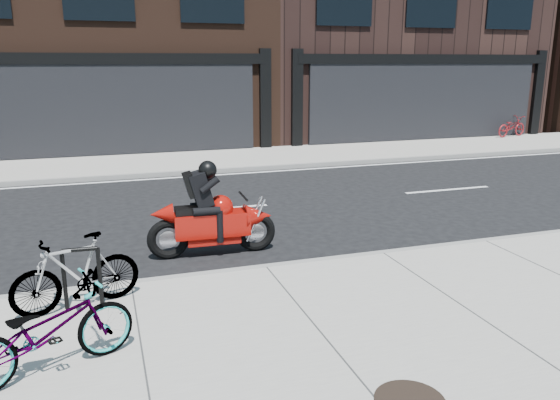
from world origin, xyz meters
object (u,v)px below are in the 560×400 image
object	(u,v)px
motorcycle	(218,217)
bicycle_far	(512,126)
bicycle_rear	(76,272)
bike_rack	(82,272)
bicycle_front	(47,331)

from	to	relation	value
motorcycle	bicycle_far	distance (m)	17.44
bicycle_rear	bicycle_far	size ratio (longest dim) A/B	1.00
bike_rack	bicycle_front	distance (m)	1.53
motorcycle	bicycle_far	world-z (taller)	motorcycle
bike_rack	bicycle_rear	bearing A→B (deg)	180.00
bicycle_front	bicycle_far	world-z (taller)	bicycle_front
bicycle_front	bicycle_rear	bearing A→B (deg)	-30.18
bicycle_rear	bicycle_front	bearing A→B (deg)	-24.59
bike_rack	bicycle_far	distance (m)	20.17
bike_rack	motorcycle	distance (m)	2.75
bike_rack	bicycle_rear	xyz separation A→B (m)	(-0.07, 0.00, 0.01)
bike_rack	bicycle_front	bearing A→B (deg)	-101.02
motorcycle	bicycle_far	xyz separation A→B (m)	(14.40, 9.84, -0.11)
bicycle_rear	motorcycle	distance (m)	2.80
bike_rack	motorcycle	bearing A→B (deg)	39.90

